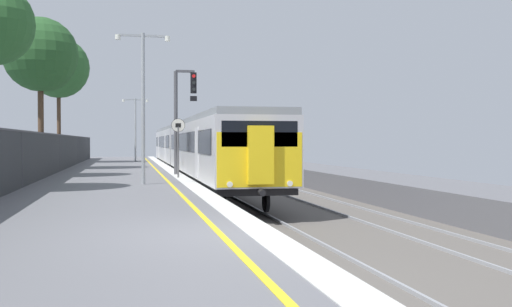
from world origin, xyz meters
The scene contains 8 objects.
ground centered at (2.64, 0.00, -0.61)m, with size 17.40×110.00×1.21m.
commuter_train_at_platform centered at (2.10, 28.25, 1.27)m, with size 2.83×40.86×3.81m.
signal_gantry centered at (0.62, 19.09, 3.13)m, with size 1.10×0.24×5.01m.
speed_limit_sign centered at (0.25, 16.44, 1.65)m, with size 0.59×0.08×2.59m.
platform_lamp_mid centered at (-1.34, 12.60, 3.30)m, with size 2.00×0.20×5.58m.
platform_lamp_far centered at (-1.34, 37.91, 2.95)m, with size 2.00×0.20×4.92m.
background_tree_left centered at (-6.62, 25.90, 6.33)m, with size 4.18×4.18×8.59m.
background_tree_back centered at (-6.96, 36.85, 6.90)m, with size 4.49×4.49×9.31m.
Camera 1 is at (-1.88, -10.33, 1.58)m, focal length 42.90 mm.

